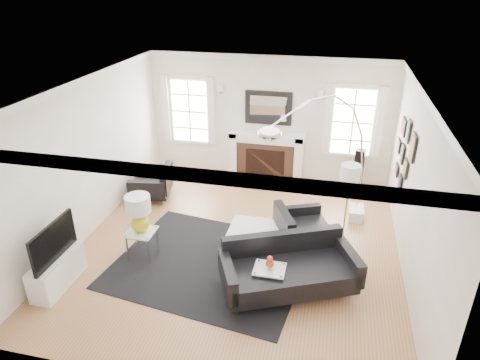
% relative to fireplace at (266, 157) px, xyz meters
% --- Properties ---
extents(floor, '(6.00, 6.00, 0.00)m').
position_rel_fireplace_xyz_m(floor, '(0.00, -2.79, -0.54)').
color(floor, '#996740').
rests_on(floor, ground).
extents(back_wall, '(5.50, 0.04, 2.80)m').
position_rel_fireplace_xyz_m(back_wall, '(0.00, 0.21, 0.86)').
color(back_wall, white).
rests_on(back_wall, floor).
extents(front_wall, '(5.50, 0.04, 2.80)m').
position_rel_fireplace_xyz_m(front_wall, '(0.00, -5.79, 0.86)').
color(front_wall, white).
rests_on(front_wall, floor).
extents(left_wall, '(0.04, 6.00, 2.80)m').
position_rel_fireplace_xyz_m(left_wall, '(-2.75, -2.79, 0.86)').
color(left_wall, white).
rests_on(left_wall, floor).
extents(right_wall, '(0.04, 6.00, 2.80)m').
position_rel_fireplace_xyz_m(right_wall, '(2.75, -2.79, 0.86)').
color(right_wall, white).
rests_on(right_wall, floor).
extents(ceiling, '(5.50, 6.00, 0.02)m').
position_rel_fireplace_xyz_m(ceiling, '(0.00, -2.79, 2.26)').
color(ceiling, white).
rests_on(ceiling, back_wall).
extents(crown_molding, '(5.50, 6.00, 0.12)m').
position_rel_fireplace_xyz_m(crown_molding, '(0.00, -2.79, 2.20)').
color(crown_molding, white).
rests_on(crown_molding, back_wall).
extents(fireplace, '(1.70, 0.69, 1.11)m').
position_rel_fireplace_xyz_m(fireplace, '(0.00, 0.00, 0.00)').
color(fireplace, white).
rests_on(fireplace, floor).
extents(mantel_mirror, '(1.05, 0.07, 0.75)m').
position_rel_fireplace_xyz_m(mantel_mirror, '(0.00, 0.16, 1.11)').
color(mantel_mirror, black).
rests_on(mantel_mirror, back_wall).
extents(window_left, '(1.24, 0.15, 1.62)m').
position_rel_fireplace_xyz_m(window_left, '(-1.85, 0.16, 0.92)').
color(window_left, white).
rests_on(window_left, back_wall).
extents(window_right, '(1.24, 0.15, 1.62)m').
position_rel_fireplace_xyz_m(window_right, '(1.85, 0.16, 0.92)').
color(window_right, white).
rests_on(window_right, back_wall).
extents(gallery_wall, '(0.04, 1.73, 1.29)m').
position_rel_fireplace_xyz_m(gallery_wall, '(2.72, -1.50, 0.99)').
color(gallery_wall, black).
rests_on(gallery_wall, right_wall).
extents(tv_unit, '(0.35, 1.00, 1.09)m').
position_rel_fireplace_xyz_m(tv_unit, '(-2.44, -4.49, -0.21)').
color(tv_unit, white).
rests_on(tv_unit, floor).
extents(area_rug, '(3.36, 2.93, 0.01)m').
position_rel_fireplace_xyz_m(area_rug, '(-0.33, -3.45, -0.54)').
color(area_rug, black).
rests_on(area_rug, floor).
extents(sofa, '(2.19, 1.64, 0.65)m').
position_rel_fireplace_xyz_m(sofa, '(0.98, -3.77, -0.19)').
color(sofa, black).
rests_on(sofa, floor).
extents(armchair_left, '(0.94, 1.01, 0.60)m').
position_rel_fireplace_xyz_m(armchair_left, '(-2.14, -1.50, -0.21)').
color(armchair_left, black).
rests_on(armchair_left, floor).
extents(armchair_right, '(1.17, 1.23, 0.65)m').
position_rel_fireplace_xyz_m(armchair_right, '(1.08, -2.72, -0.18)').
color(armchair_right, black).
rests_on(armchair_right, floor).
extents(coffee_table, '(0.96, 0.96, 0.43)m').
position_rel_fireplace_xyz_m(coffee_table, '(0.35, -2.99, -0.15)').
color(coffee_table, silver).
rests_on(coffee_table, floor).
extents(side_table_left, '(0.46, 0.46, 0.50)m').
position_rel_fireplace_xyz_m(side_table_left, '(-1.50, -3.51, -0.14)').
color(side_table_left, silver).
rests_on(side_table_left, floor).
extents(nesting_table, '(0.46, 0.38, 0.50)m').
position_rel_fireplace_xyz_m(nesting_table, '(0.74, -4.02, -0.15)').
color(nesting_table, silver).
rests_on(nesting_table, floor).
extents(gourd_lamp, '(0.41, 0.41, 0.66)m').
position_rel_fireplace_xyz_m(gourd_lamp, '(-1.50, -3.51, 0.34)').
color(gourd_lamp, '#C7CB19').
rests_on(gourd_lamp, side_table_left).
extents(orange_vase, '(0.12, 0.12, 0.20)m').
position_rel_fireplace_xyz_m(orange_vase, '(0.74, -4.02, 0.07)').
color(orange_vase, red).
rests_on(orange_vase, nesting_table).
extents(arc_floor_lamp, '(1.88, 1.74, 2.67)m').
position_rel_fireplace_xyz_m(arc_floor_lamp, '(1.27, -2.08, 0.90)').
color(arc_floor_lamp, white).
rests_on(arc_floor_lamp, floor).
extents(stick_floor_lamp, '(0.32, 0.32, 1.60)m').
position_rel_fireplace_xyz_m(stick_floor_lamp, '(1.79, -2.54, 0.84)').
color(stick_floor_lamp, gold).
rests_on(stick_floor_lamp, floor).
extents(speaker_tower, '(0.23, 0.23, 0.95)m').
position_rel_fireplace_xyz_m(speaker_tower, '(2.07, -0.14, -0.07)').
color(speaker_tower, black).
rests_on(speaker_tower, floor).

